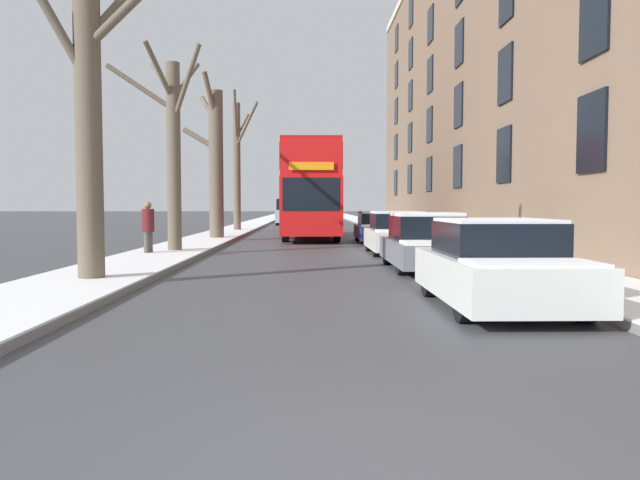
{
  "coord_description": "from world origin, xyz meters",
  "views": [
    {
      "loc": [
        -0.41,
        -3.34,
        1.59
      ],
      "look_at": [
        0.07,
        21.56,
        0.2
      ],
      "focal_mm": 35.0,
      "sensor_mm": 36.0,
      "label": 1
    }
  ],
  "objects_px": {
    "bare_tree_left_0": "(92,103)",
    "parked_car_0": "(498,266)",
    "parked_car_2": "(398,234)",
    "double_decker_bus": "(311,187)",
    "pedestrian_left_sidewalk": "(148,227)",
    "bare_tree_left_3": "(237,162)",
    "oncoming_van": "(289,210)",
    "bare_tree_left_1": "(172,144)",
    "parked_car_3": "(377,228)",
    "parked_car_1": "(426,243)",
    "bare_tree_left_2": "(215,161)"
  },
  "relations": [
    {
      "from": "double_decker_bus",
      "to": "parked_car_2",
      "type": "xyz_separation_m",
      "value": [
        2.81,
        -9.62,
        -1.83
      ]
    },
    {
      "from": "bare_tree_left_1",
      "to": "parked_car_2",
      "type": "bearing_deg",
      "value": 2.66
    },
    {
      "from": "parked_car_2",
      "to": "pedestrian_left_sidewalk",
      "type": "relative_size",
      "value": 2.32
    },
    {
      "from": "double_decker_bus",
      "to": "parked_car_0",
      "type": "xyz_separation_m",
      "value": [
        2.81,
        -20.42,
        -1.83
      ]
    },
    {
      "from": "parked_car_1",
      "to": "oncoming_van",
      "type": "relative_size",
      "value": 0.75
    },
    {
      "from": "bare_tree_left_3",
      "to": "parked_car_3",
      "type": "xyz_separation_m",
      "value": [
        7.07,
        -10.09,
        -3.47
      ]
    },
    {
      "from": "parked_car_2",
      "to": "pedestrian_left_sidewalk",
      "type": "xyz_separation_m",
      "value": [
        -7.79,
        -1.46,
        0.29
      ]
    },
    {
      "from": "bare_tree_left_0",
      "to": "parked_car_1",
      "type": "bearing_deg",
      "value": 23.01
    },
    {
      "from": "bare_tree_left_0",
      "to": "parked_car_2",
      "type": "relative_size",
      "value": 1.92
    },
    {
      "from": "double_decker_bus",
      "to": "pedestrian_left_sidewalk",
      "type": "distance_m",
      "value": 12.24
    },
    {
      "from": "bare_tree_left_2",
      "to": "oncoming_van",
      "type": "bearing_deg",
      "value": 83.71
    },
    {
      "from": "bare_tree_left_1",
      "to": "parked_car_0",
      "type": "distance_m",
      "value": 13.07
    },
    {
      "from": "bare_tree_left_3",
      "to": "bare_tree_left_1",
      "type": "bearing_deg",
      "value": -90.69
    },
    {
      "from": "bare_tree_left_2",
      "to": "bare_tree_left_3",
      "type": "relative_size",
      "value": 0.9
    },
    {
      "from": "parked_car_1",
      "to": "oncoming_van",
      "type": "distance_m",
      "value": 35.83
    },
    {
      "from": "bare_tree_left_3",
      "to": "parked_car_2",
      "type": "xyz_separation_m",
      "value": [
        7.07,
        -16.28,
        -3.44
      ]
    },
    {
      "from": "parked_car_0",
      "to": "parked_car_3",
      "type": "distance_m",
      "value": 16.99
    },
    {
      "from": "double_decker_bus",
      "to": "bare_tree_left_0",
      "type": "bearing_deg",
      "value": -103.84
    },
    {
      "from": "pedestrian_left_sidewalk",
      "to": "parked_car_3",
      "type": "bearing_deg",
      "value": 151.51
    },
    {
      "from": "bare_tree_left_1",
      "to": "parked_car_0",
      "type": "height_order",
      "value": "bare_tree_left_1"
    },
    {
      "from": "bare_tree_left_1",
      "to": "bare_tree_left_3",
      "type": "bearing_deg",
      "value": 89.31
    },
    {
      "from": "parked_car_0",
      "to": "pedestrian_left_sidewalk",
      "type": "relative_size",
      "value": 2.38
    },
    {
      "from": "double_decker_bus",
      "to": "parked_car_0",
      "type": "height_order",
      "value": "double_decker_bus"
    },
    {
      "from": "bare_tree_left_0",
      "to": "bare_tree_left_2",
      "type": "height_order",
      "value": "bare_tree_left_0"
    },
    {
      "from": "parked_car_1",
      "to": "pedestrian_left_sidewalk",
      "type": "height_order",
      "value": "pedestrian_left_sidewalk"
    },
    {
      "from": "bare_tree_left_0",
      "to": "parked_car_0",
      "type": "bearing_deg",
      "value": -21.19
    },
    {
      "from": "parked_car_3",
      "to": "oncoming_van",
      "type": "xyz_separation_m",
      "value": [
        -4.54,
        24.37,
        0.58
      ]
    },
    {
      "from": "parked_car_1",
      "to": "oncoming_van",
      "type": "bearing_deg",
      "value": 97.27
    },
    {
      "from": "bare_tree_left_1",
      "to": "oncoming_van",
      "type": "relative_size",
      "value": 1.18
    },
    {
      "from": "parked_car_1",
      "to": "parked_car_2",
      "type": "xyz_separation_m",
      "value": [
        -0.0,
        4.99,
        -0.0
      ]
    },
    {
      "from": "bare_tree_left_0",
      "to": "parked_car_2",
      "type": "bearing_deg",
      "value": 48.26
    },
    {
      "from": "bare_tree_left_1",
      "to": "bare_tree_left_3",
      "type": "height_order",
      "value": "bare_tree_left_3"
    },
    {
      "from": "bare_tree_left_3",
      "to": "parked_car_2",
      "type": "height_order",
      "value": "bare_tree_left_3"
    },
    {
      "from": "parked_car_3",
      "to": "oncoming_van",
      "type": "bearing_deg",
      "value": 100.54
    },
    {
      "from": "parked_car_1",
      "to": "parked_car_3",
      "type": "xyz_separation_m",
      "value": [
        -0.0,
        11.17,
        -0.03
      ]
    },
    {
      "from": "parked_car_0",
      "to": "oncoming_van",
      "type": "distance_m",
      "value": 41.61
    },
    {
      "from": "bare_tree_left_1",
      "to": "bare_tree_left_2",
      "type": "distance_m",
      "value": 7.86
    },
    {
      "from": "double_decker_bus",
      "to": "parked_car_1",
      "type": "relative_size",
      "value": 2.4
    },
    {
      "from": "bare_tree_left_2",
      "to": "parked_car_1",
      "type": "height_order",
      "value": "bare_tree_left_2"
    },
    {
      "from": "parked_car_0",
      "to": "pedestrian_left_sidewalk",
      "type": "height_order",
      "value": "pedestrian_left_sidewalk"
    },
    {
      "from": "parked_car_2",
      "to": "pedestrian_left_sidewalk",
      "type": "bearing_deg",
      "value": -169.4
    },
    {
      "from": "parked_car_3",
      "to": "oncoming_van",
      "type": "height_order",
      "value": "oncoming_van"
    },
    {
      "from": "parked_car_0",
      "to": "parked_car_1",
      "type": "distance_m",
      "value": 5.82
    },
    {
      "from": "parked_car_0",
      "to": "double_decker_bus",
      "type": "bearing_deg",
      "value": 97.84
    },
    {
      "from": "bare_tree_left_3",
      "to": "oncoming_van",
      "type": "xyz_separation_m",
      "value": [
        2.53,
        14.28,
        -2.89
      ]
    },
    {
      "from": "parked_car_2",
      "to": "double_decker_bus",
      "type": "bearing_deg",
      "value": 106.31
    },
    {
      "from": "oncoming_van",
      "to": "pedestrian_left_sidewalk",
      "type": "relative_size",
      "value": 3.33
    },
    {
      "from": "bare_tree_left_0",
      "to": "bare_tree_left_1",
      "type": "bearing_deg",
      "value": 90.8
    },
    {
      "from": "oncoming_van",
      "to": "pedestrian_left_sidewalk",
      "type": "height_order",
      "value": "oncoming_van"
    },
    {
      "from": "parked_car_2",
      "to": "oncoming_van",
      "type": "relative_size",
      "value": 0.7
    }
  ]
}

